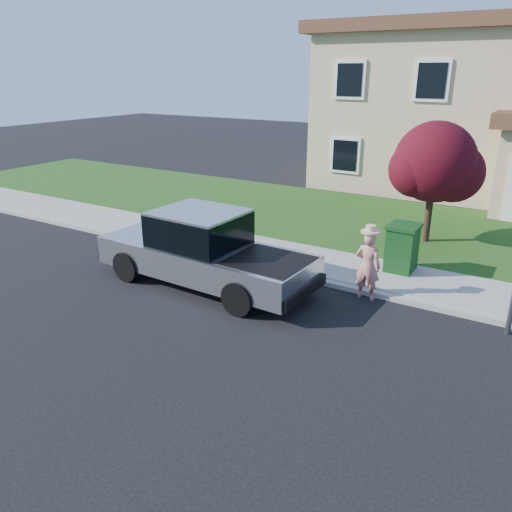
% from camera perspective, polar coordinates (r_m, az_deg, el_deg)
% --- Properties ---
extents(ground, '(80.00, 80.00, 0.00)m').
position_cam_1_polar(ground, '(10.63, -4.41, -7.35)').
color(ground, black).
rests_on(ground, ground).
extents(curb, '(40.00, 0.20, 0.12)m').
position_cam_1_polar(curb, '(12.44, 7.16, -2.86)').
color(curb, gray).
rests_on(curb, ground).
extents(sidewalk, '(40.00, 2.00, 0.15)m').
position_cam_1_polar(sidewalk, '(13.38, 9.11, -1.19)').
color(sidewalk, gray).
rests_on(sidewalk, ground).
extents(lawn, '(40.00, 7.00, 0.10)m').
position_cam_1_polar(lawn, '(17.43, 14.83, 3.42)').
color(lawn, '#204413').
rests_on(lawn, ground).
extents(house, '(14.00, 11.30, 6.85)m').
position_cam_1_polar(house, '(24.42, 21.92, 14.84)').
color(house, tan).
rests_on(house, ground).
extents(pickup_truck, '(5.68, 2.27, 1.84)m').
position_cam_1_polar(pickup_truck, '(12.09, -5.98, 0.56)').
color(pickup_truck, black).
rests_on(pickup_truck, ground).
extents(woman, '(0.59, 0.43, 1.76)m').
position_cam_1_polar(woman, '(11.53, 12.66, -0.97)').
color(woman, tan).
rests_on(woman, ground).
extents(ornamental_tree, '(2.58, 2.33, 3.55)m').
position_cam_1_polar(ornamental_tree, '(15.46, 19.86, 9.64)').
color(ornamental_tree, black).
rests_on(ornamental_tree, lawn).
extents(trash_bin, '(0.74, 0.85, 1.20)m').
position_cam_1_polar(trash_bin, '(13.12, 16.36, 0.97)').
color(trash_bin, '#103C13').
rests_on(trash_bin, sidewalk).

